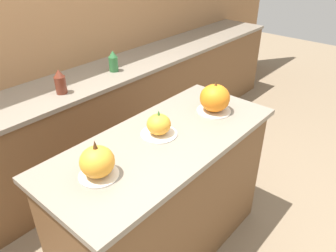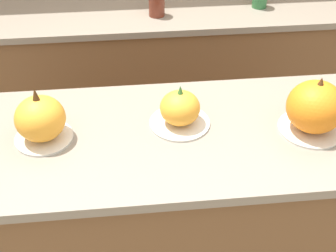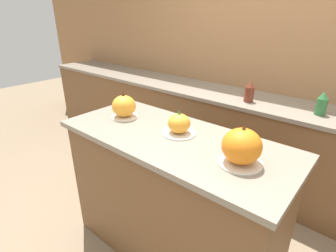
{
  "view_description": "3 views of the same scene",
  "coord_description": "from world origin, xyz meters",
  "px_view_note": "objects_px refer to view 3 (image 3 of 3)",
  "views": [
    {
      "loc": [
        -1.2,
        -1.06,
        1.98
      ],
      "look_at": [
        -0.02,
        -0.04,
        1.06
      ],
      "focal_mm": 35.0,
      "sensor_mm": 36.0,
      "label": 1
    },
    {
      "loc": [
        -0.17,
        -1.27,
        1.97
      ],
      "look_at": [
        -0.04,
        0.02,
        0.98
      ],
      "focal_mm": 50.0,
      "sensor_mm": 36.0,
      "label": 2
    },
    {
      "loc": [
        0.92,
        -1.13,
        1.66
      ],
      "look_at": [
        -0.02,
        -0.02,
        1.02
      ],
      "focal_mm": 28.0,
      "sensor_mm": 36.0,
      "label": 3
    }
  ],
  "objects_px": {
    "pumpkin_cake_center": "(179,125)",
    "bottle_tall": "(322,104)",
    "pumpkin_cake_left": "(124,107)",
    "bottle_short": "(249,92)",
    "pumpkin_cake_right": "(242,147)"
  },
  "relations": [
    {
      "from": "pumpkin_cake_right",
      "to": "bottle_tall",
      "type": "relative_size",
      "value": 1.21
    },
    {
      "from": "pumpkin_cake_left",
      "to": "bottle_tall",
      "type": "distance_m",
      "value": 1.53
    },
    {
      "from": "bottle_short",
      "to": "pumpkin_cake_center",
      "type": "bearing_deg",
      "value": -90.2
    },
    {
      "from": "pumpkin_cake_left",
      "to": "bottle_tall",
      "type": "relative_size",
      "value": 1.1
    },
    {
      "from": "bottle_short",
      "to": "pumpkin_cake_right",
      "type": "bearing_deg",
      "value": -67.7
    },
    {
      "from": "pumpkin_cake_center",
      "to": "bottle_short",
      "type": "bearing_deg",
      "value": 89.8
    },
    {
      "from": "pumpkin_cake_right",
      "to": "bottle_short",
      "type": "distance_m",
      "value": 1.19
    },
    {
      "from": "pumpkin_cake_right",
      "to": "bottle_short",
      "type": "relative_size",
      "value": 1.17
    },
    {
      "from": "pumpkin_cake_left",
      "to": "pumpkin_cake_right",
      "type": "distance_m",
      "value": 0.93
    },
    {
      "from": "pumpkin_cake_left",
      "to": "bottle_short",
      "type": "height_order",
      "value": "pumpkin_cake_left"
    },
    {
      "from": "pumpkin_cake_center",
      "to": "bottle_short",
      "type": "height_order",
      "value": "pumpkin_cake_center"
    },
    {
      "from": "pumpkin_cake_right",
      "to": "pumpkin_cake_left",
      "type": "bearing_deg",
      "value": 177.1
    },
    {
      "from": "pumpkin_cake_left",
      "to": "bottle_short",
      "type": "xyz_separation_m",
      "value": [
        0.48,
        1.05,
        -0.03
      ]
    },
    {
      "from": "pumpkin_cake_center",
      "to": "bottle_tall",
      "type": "bearing_deg",
      "value": 61.67
    },
    {
      "from": "bottle_short",
      "to": "pumpkin_cake_left",
      "type": "bearing_deg",
      "value": -114.47
    }
  ]
}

